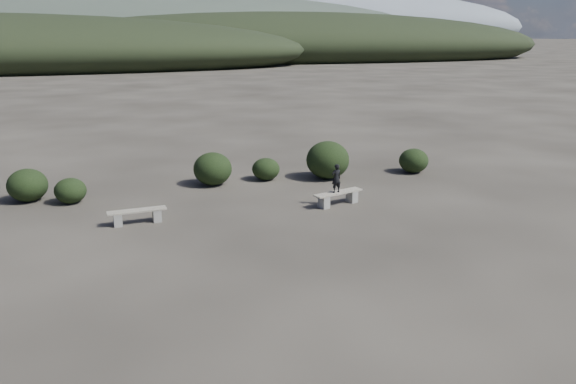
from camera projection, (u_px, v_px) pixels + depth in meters
name	position (u px, v px, depth m)	size (l,w,h in m)	color
ground	(309.00, 280.00, 12.75)	(1200.00, 1200.00, 0.00)	#28241F
bench_left	(137.00, 215.00, 16.51)	(1.72, 0.49, 0.42)	gray
bench_right	(338.00, 197.00, 18.32)	(1.80, 0.89, 0.44)	gray
seated_person	(336.00, 178.00, 18.10)	(0.34, 0.22, 0.94)	black
shrub_a	(70.00, 191.00, 18.50)	(1.03, 1.03, 0.84)	black
shrub_b	(213.00, 169.00, 20.69)	(1.42, 1.42, 1.22)	black
shrub_c	(266.00, 169.00, 21.45)	(1.06, 1.06, 0.85)	black
shrub_d	(328.00, 160.00, 21.61)	(1.66, 1.66, 1.45)	black
shrub_e	(414.00, 161.00, 22.59)	(1.17, 1.17, 0.98)	black
shrub_f	(27.00, 185.00, 18.68)	(1.30, 1.30, 1.10)	black
mountain_ridges	(104.00, 25.00, 320.08)	(500.00, 400.00, 56.00)	black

